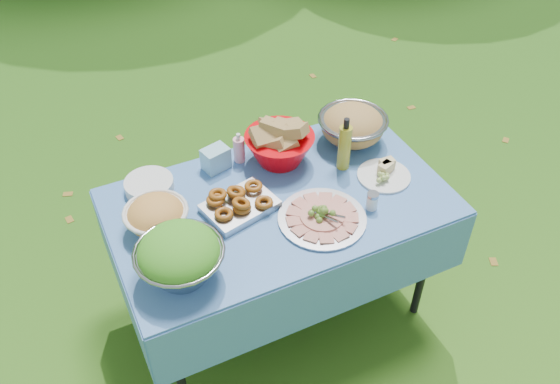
# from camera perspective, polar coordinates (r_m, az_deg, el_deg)

# --- Properties ---
(ground) EXTENTS (80.00, 80.00, 0.00)m
(ground) POSITION_cam_1_polar(r_m,az_deg,el_deg) (3.15, -0.05, -10.99)
(ground) COLOR #093509
(ground) RESTS_ON ground
(picnic_table) EXTENTS (1.46, 0.86, 0.76)m
(picnic_table) POSITION_cam_1_polar(r_m,az_deg,el_deg) (2.85, -0.05, -6.41)
(picnic_table) COLOR #77B4E6
(picnic_table) RESTS_ON ground
(salad_bowl) EXTENTS (0.39, 0.39, 0.22)m
(salad_bowl) POSITION_cam_1_polar(r_m,az_deg,el_deg) (2.24, -9.65, -6.10)
(salad_bowl) COLOR #929399
(salad_bowl) RESTS_ON picnic_table
(pasta_bowl_white) EXTENTS (0.32, 0.32, 0.15)m
(pasta_bowl_white) POSITION_cam_1_polar(r_m,az_deg,el_deg) (2.46, -11.84, -2.21)
(pasta_bowl_white) COLOR silver
(pasta_bowl_white) RESTS_ON picnic_table
(plate_stack) EXTENTS (0.27, 0.27, 0.05)m
(plate_stack) POSITION_cam_1_polar(r_m,az_deg,el_deg) (2.68, -12.47, 0.63)
(plate_stack) COLOR silver
(plate_stack) RESTS_ON picnic_table
(wipes_box) EXTENTS (0.14, 0.11, 0.11)m
(wipes_box) POSITION_cam_1_polar(r_m,az_deg,el_deg) (2.73, -6.20, 3.21)
(wipes_box) COLOR #8AC4DF
(wipes_box) RESTS_ON picnic_table
(sanitizer_bottle) EXTENTS (0.07, 0.07, 0.15)m
(sanitizer_bottle) POSITION_cam_1_polar(r_m,az_deg,el_deg) (2.75, -3.97, 4.31)
(sanitizer_bottle) COLOR #FBA3B9
(sanitizer_bottle) RESTS_ON picnic_table
(bread_bowl) EXTENTS (0.36, 0.36, 0.22)m
(bread_bowl) POSITION_cam_1_polar(r_m,az_deg,el_deg) (2.72, -0.04, 4.86)
(bread_bowl) COLOR #D60008
(bread_bowl) RESTS_ON picnic_table
(pasta_bowl_steel) EXTENTS (0.36, 0.36, 0.18)m
(pasta_bowl_steel) POSITION_cam_1_polar(r_m,az_deg,el_deg) (2.88, 7.00, 6.45)
(pasta_bowl_steel) COLOR #929399
(pasta_bowl_steel) RESTS_ON picnic_table
(fried_tray) EXTENTS (0.34, 0.27, 0.07)m
(fried_tray) POSITION_cam_1_polar(r_m,az_deg,el_deg) (2.52, -3.90, -1.09)
(fried_tray) COLOR silver
(fried_tray) RESTS_ON picnic_table
(charcuterie_platter) EXTENTS (0.46, 0.46, 0.09)m
(charcuterie_platter) POSITION_cam_1_polar(r_m,az_deg,el_deg) (2.47, 4.11, -1.97)
(charcuterie_platter) COLOR #A0A1A7
(charcuterie_platter) RESTS_ON picnic_table
(oil_bottle) EXTENTS (0.06, 0.06, 0.27)m
(oil_bottle) POSITION_cam_1_polar(r_m,az_deg,el_deg) (2.68, 6.25, 4.66)
(oil_bottle) COLOR #AAA123
(oil_bottle) RESTS_ON picnic_table
(cheese_plate) EXTENTS (0.29, 0.29, 0.07)m
(cheese_plate) POSITION_cam_1_polar(r_m,az_deg,el_deg) (2.72, 10.02, 1.98)
(cheese_plate) COLOR silver
(cheese_plate) RESTS_ON picnic_table
(shaker) EXTENTS (0.06, 0.06, 0.08)m
(shaker) POSITION_cam_1_polar(r_m,az_deg,el_deg) (2.55, 8.87, -0.84)
(shaker) COLOR white
(shaker) RESTS_ON picnic_table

